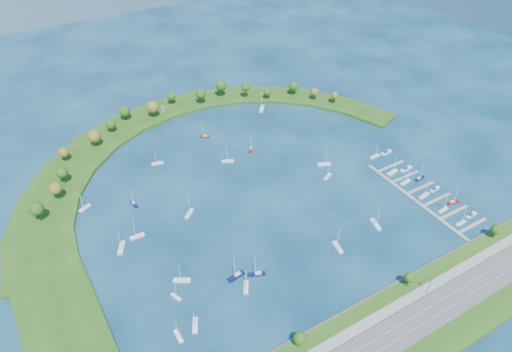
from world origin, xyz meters
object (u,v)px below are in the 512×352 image
moored_boat_13 (204,136)px  moored_boat_20 (137,236)px  dock_system (423,196)px  moored_boat_17 (121,247)px  docked_boat_7 (420,178)px  moored_boat_16 (182,280)px  docked_boat_11 (386,152)px  moored_boat_14 (189,213)px  docked_boat_0 (461,223)px  moored_boat_12 (228,161)px  moored_boat_10 (195,325)px  moored_boat_19 (236,276)px  docked_boat_3 (453,202)px  harbor_tower (163,109)px  moored_boat_11 (328,176)px  moored_boat_15 (158,163)px  docked_boat_5 (435,189)px  moored_boat_0 (85,207)px  moored_boat_18 (178,336)px  moored_boat_5 (324,164)px  docked_boat_4 (424,195)px  docked_boat_1 (471,215)px  moored_boat_6 (246,287)px  docked_boat_8 (392,172)px  moored_boat_2 (251,149)px  docked_boat_6 (406,182)px  moored_boat_4 (134,203)px  moored_boat_1 (176,296)px  docked_boat_9 (406,169)px  moored_boat_7 (375,224)px  moored_boat_9 (257,274)px  docked_boat_10 (375,156)px  docked_boat_2 (443,210)px  moored_boat_8 (338,247)px  moored_boat_3 (262,108)px

moored_boat_13 → moored_boat_20: bearing=78.0°
dock_system → moored_boat_17: moored_boat_17 is taller
docked_boat_7 → moored_boat_17: bearing=159.8°
moored_boat_16 → docked_boat_11: size_ratio=1.44×
moored_boat_14 → docked_boat_0: bearing=-75.7°
moored_boat_12 → moored_boat_13: size_ratio=1.05×
moored_boat_10 → moored_boat_19: moored_boat_19 is taller
dock_system → docked_boat_3: docked_boat_3 is taller
harbor_tower → moored_boat_11: (60.27, -129.27, -3.14)m
dock_system → moored_boat_15: (-127.33, 115.53, 0.54)m
docked_boat_5 → docked_boat_7: size_ratio=0.73×
harbor_tower → docked_boat_0: (99.11, -203.11, -3.15)m
moored_boat_0 → docked_boat_11: size_ratio=1.28×
moored_boat_13 → moored_boat_18: moored_boat_13 is taller
moored_boat_5 → docked_boat_4: (32.80, -57.41, -0.03)m
moored_boat_11 → docked_boat_1: size_ratio=1.38×
moored_boat_12 → docked_boat_11: (98.48, -47.45, -0.25)m
moored_boat_18 → docked_boat_5: size_ratio=1.33×
moored_boat_6 → docked_boat_8: bearing=-44.7°
moored_boat_14 → docked_boat_11: 143.33m
moored_boat_0 → moored_boat_12: bearing=152.5°
moored_boat_2 → docked_boat_3: (76.13, -111.27, -0.01)m
docked_boat_4 → docked_boat_6: docked_boat_4 is taller
harbor_tower → docked_boat_11: bearing=-49.1°
moored_boat_11 → docked_boat_3: bearing=-75.1°
docked_boat_5 → docked_boat_6: docked_boat_6 is taller
moored_boat_4 → moored_boat_1: bearing=-8.2°
moored_boat_12 → docked_boat_9: moored_boat_12 is taller
moored_boat_7 → moored_boat_9: 77.23m
moored_boat_0 → docked_boat_10: bearing=138.8°
moored_boat_18 → docked_boat_11: size_ratio=1.22×
moored_boat_2 → docked_boat_2: size_ratio=1.12×
moored_boat_15 → docked_boat_9: (138.00, -90.24, -0.20)m
moored_boat_2 → moored_boat_16: 120.79m
moored_boat_8 → moored_boat_16: moored_boat_8 is taller
moored_boat_14 → moored_boat_17: (-42.94, -6.11, 0.06)m
moored_boat_15 → moored_boat_19: bearing=105.0°
moored_boat_5 → moored_boat_15: 111.22m
moored_boat_5 → docked_boat_7: (43.32, -43.72, -0.07)m
moored_boat_3 → moored_boat_7: 145.74m
docked_boat_0 → docked_boat_10: size_ratio=0.91×
moored_boat_4 → docked_boat_3: (165.61, -97.72, 0.01)m
moored_boat_19 → docked_boat_11: 147.97m
docked_boat_0 → docked_boat_7: size_ratio=0.95×
moored_boat_6 → docked_boat_9: moored_boat_6 is taller
moored_boat_19 → docked_boat_2: moored_boat_19 is taller
moored_boat_8 → docked_boat_6: 75.87m
moored_boat_11 → docked_boat_9: bearing=-47.2°
moored_boat_17 → docked_boat_1: bearing=-85.0°
moored_boat_0 → moored_boat_18: 109.50m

